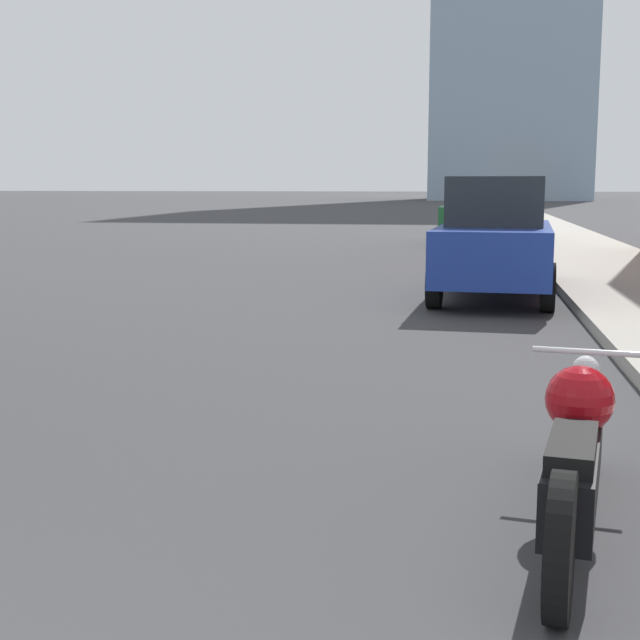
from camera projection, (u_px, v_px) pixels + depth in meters
sidewalk at (532, 222)px, 39.65m from camera, size 2.84×240.00×0.15m
motorcycle at (575, 454)px, 4.60m from camera, size 0.72×2.59×0.82m
parked_car_blue at (495, 239)px, 13.78m from camera, size 2.00×4.40×1.88m
parked_car_green at (477, 214)px, 26.20m from camera, size 2.19×4.33×1.76m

